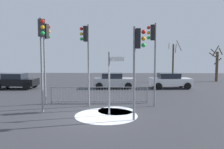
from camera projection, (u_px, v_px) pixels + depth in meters
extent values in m
plane|color=#38383D|center=(95.00, 115.00, 10.85)|extent=(60.00, 60.00, 0.00)
cylinder|color=slate|center=(42.00, 66.00, 11.30)|extent=(0.11, 0.11, 5.03)
cube|color=black|center=(41.00, 28.00, 11.00)|extent=(0.39, 0.36, 0.90)
sphere|color=red|center=(42.00, 21.00, 10.76)|extent=(0.20, 0.20, 0.20)
sphere|color=orange|center=(43.00, 27.00, 10.79)|extent=(0.20, 0.20, 0.20)
sphere|color=green|center=(43.00, 33.00, 10.81)|extent=(0.20, 0.20, 0.20)
cylinder|color=slate|center=(89.00, 66.00, 12.68)|extent=(0.11, 0.11, 4.89)
cube|color=black|center=(86.00, 34.00, 12.55)|extent=(0.24, 0.33, 0.90)
sphere|color=red|center=(81.00, 29.00, 12.55)|extent=(0.20, 0.20, 0.20)
sphere|color=orange|center=(81.00, 34.00, 12.57)|extent=(0.20, 0.20, 0.20)
sphere|color=green|center=(81.00, 39.00, 12.59)|extent=(0.20, 0.20, 0.20)
cylinder|color=slate|center=(134.00, 74.00, 9.83)|extent=(0.11, 0.11, 4.36)
cube|color=black|center=(138.00, 39.00, 9.69)|extent=(0.23, 0.33, 0.90)
sphere|color=red|center=(144.00, 32.00, 9.65)|extent=(0.20, 0.20, 0.20)
sphere|color=orange|center=(144.00, 39.00, 9.68)|extent=(0.20, 0.20, 0.20)
sphere|color=green|center=(143.00, 45.00, 9.70)|extent=(0.20, 0.20, 0.20)
cylinder|color=slate|center=(45.00, 64.00, 13.23)|extent=(0.11, 0.11, 5.13)
cube|color=black|center=(46.00, 31.00, 13.21)|extent=(0.39, 0.35, 0.90)
sphere|color=red|center=(49.00, 27.00, 13.40)|extent=(0.20, 0.20, 0.20)
sphere|color=orange|center=(49.00, 32.00, 13.43)|extent=(0.20, 0.20, 0.20)
sphere|color=green|center=(49.00, 37.00, 13.45)|extent=(0.20, 0.20, 0.20)
cylinder|color=slate|center=(155.00, 65.00, 12.68)|extent=(0.11, 0.11, 4.97)
cube|color=black|center=(153.00, 33.00, 12.58)|extent=(0.31, 0.37, 0.90)
sphere|color=red|center=(149.00, 28.00, 12.65)|extent=(0.20, 0.20, 0.20)
sphere|color=orange|center=(149.00, 33.00, 12.67)|extent=(0.20, 0.20, 0.20)
sphere|color=green|center=(148.00, 38.00, 12.69)|extent=(0.20, 0.20, 0.20)
cylinder|color=slate|center=(109.00, 84.00, 10.69)|extent=(0.09, 0.09, 3.22)
cube|color=white|center=(117.00, 59.00, 10.60)|extent=(0.70, 0.08, 0.22)
cube|color=slate|center=(99.00, 87.00, 13.62)|extent=(6.18, 0.28, 0.04)
cube|color=slate|center=(99.00, 101.00, 13.70)|extent=(6.18, 0.28, 0.04)
cylinder|color=slate|center=(53.00, 95.00, 13.63)|extent=(0.02, 0.02, 1.05)
cylinder|color=slate|center=(56.00, 95.00, 13.63)|extent=(0.02, 0.02, 1.05)
cylinder|color=slate|center=(58.00, 95.00, 13.64)|extent=(0.02, 0.02, 1.05)
cylinder|color=slate|center=(61.00, 95.00, 13.64)|extent=(0.02, 0.02, 1.05)
cylinder|color=slate|center=(64.00, 95.00, 13.64)|extent=(0.02, 0.02, 1.05)
cylinder|color=slate|center=(67.00, 95.00, 13.64)|extent=(0.02, 0.02, 1.05)
cylinder|color=slate|center=(70.00, 95.00, 13.64)|extent=(0.02, 0.02, 1.05)
cylinder|color=slate|center=(73.00, 95.00, 13.65)|extent=(0.02, 0.02, 1.05)
cylinder|color=slate|center=(75.00, 95.00, 13.65)|extent=(0.02, 0.02, 1.05)
cylinder|color=slate|center=(78.00, 95.00, 13.65)|extent=(0.02, 0.02, 1.05)
cylinder|color=slate|center=(81.00, 95.00, 13.65)|extent=(0.02, 0.02, 1.05)
cylinder|color=slate|center=(84.00, 95.00, 13.65)|extent=(0.02, 0.02, 1.05)
cylinder|color=slate|center=(87.00, 95.00, 13.66)|extent=(0.02, 0.02, 1.05)
cylinder|color=slate|center=(90.00, 95.00, 13.66)|extent=(0.02, 0.02, 1.05)
cylinder|color=slate|center=(92.00, 95.00, 13.66)|extent=(0.02, 0.02, 1.05)
cylinder|color=slate|center=(95.00, 95.00, 13.66)|extent=(0.02, 0.02, 1.05)
cylinder|color=slate|center=(98.00, 95.00, 13.67)|extent=(0.02, 0.02, 1.05)
cylinder|color=slate|center=(101.00, 95.00, 13.67)|extent=(0.02, 0.02, 1.05)
cylinder|color=slate|center=(104.00, 95.00, 13.67)|extent=(0.02, 0.02, 1.05)
cylinder|color=slate|center=(107.00, 95.00, 13.67)|extent=(0.02, 0.02, 1.05)
cylinder|color=slate|center=(109.00, 95.00, 13.67)|extent=(0.02, 0.02, 1.05)
cylinder|color=slate|center=(112.00, 95.00, 13.68)|extent=(0.02, 0.02, 1.05)
cylinder|color=slate|center=(115.00, 95.00, 13.68)|extent=(0.02, 0.02, 1.05)
cylinder|color=slate|center=(118.00, 95.00, 13.68)|extent=(0.02, 0.02, 1.05)
cylinder|color=slate|center=(121.00, 95.00, 13.68)|extent=(0.02, 0.02, 1.05)
cylinder|color=slate|center=(123.00, 95.00, 13.68)|extent=(0.02, 0.02, 1.05)
cylinder|color=slate|center=(126.00, 95.00, 13.69)|extent=(0.02, 0.02, 1.05)
cylinder|color=slate|center=(129.00, 95.00, 13.69)|extent=(0.02, 0.02, 1.05)
cylinder|color=slate|center=(132.00, 95.00, 13.69)|extent=(0.02, 0.02, 1.05)
cylinder|color=slate|center=(135.00, 95.00, 13.69)|extent=(0.02, 0.02, 1.05)
cylinder|color=slate|center=(137.00, 95.00, 13.69)|extent=(0.02, 0.02, 1.05)
cylinder|color=slate|center=(140.00, 95.00, 13.70)|extent=(0.02, 0.02, 1.05)
cylinder|color=slate|center=(143.00, 95.00, 13.70)|extent=(0.02, 0.02, 1.05)
cylinder|color=slate|center=(146.00, 95.00, 13.70)|extent=(0.02, 0.02, 1.05)
cylinder|color=slate|center=(51.00, 95.00, 13.63)|extent=(0.06, 0.06, 1.05)
cylinder|color=slate|center=(147.00, 95.00, 13.70)|extent=(0.06, 0.06, 1.05)
cube|color=black|center=(16.00, 82.00, 20.05)|extent=(3.85, 1.82, 0.65)
cube|color=#1E232D|center=(15.00, 76.00, 20.01)|extent=(1.95, 1.56, 0.55)
cylinder|color=black|center=(34.00, 84.00, 20.84)|extent=(0.65, 0.24, 0.64)
cylinder|color=black|center=(26.00, 87.00, 19.15)|extent=(0.65, 0.24, 0.64)
cylinder|color=black|center=(8.00, 84.00, 21.00)|extent=(0.65, 0.24, 0.64)
cube|color=#B2B5BA|center=(114.00, 81.00, 20.47)|extent=(3.81, 1.73, 0.65)
cube|color=#1E232D|center=(112.00, 76.00, 20.43)|extent=(1.91, 1.52, 0.55)
cylinder|color=black|center=(127.00, 84.00, 21.32)|extent=(0.64, 0.23, 0.64)
cylinder|color=black|center=(128.00, 86.00, 19.63)|extent=(0.64, 0.23, 0.64)
cylinder|color=black|center=(101.00, 84.00, 21.37)|extent=(0.64, 0.23, 0.64)
cylinder|color=black|center=(99.00, 86.00, 19.68)|extent=(0.64, 0.23, 0.64)
cube|color=silver|center=(170.00, 82.00, 20.41)|extent=(3.88, 1.89, 0.65)
cube|color=#1E232D|center=(169.00, 76.00, 20.36)|extent=(1.97, 1.60, 0.55)
cylinder|color=black|center=(181.00, 84.00, 21.31)|extent=(0.65, 0.25, 0.64)
cylinder|color=black|center=(187.00, 86.00, 19.62)|extent=(0.65, 0.25, 0.64)
cylinder|color=black|center=(154.00, 84.00, 21.25)|extent=(0.65, 0.25, 0.64)
cylinder|color=black|center=(158.00, 86.00, 19.55)|extent=(0.65, 0.25, 0.64)
cylinder|color=#473828|center=(173.00, 63.00, 25.86)|extent=(0.21, 0.21, 4.57)
cylinder|color=#473828|center=(179.00, 46.00, 25.25)|extent=(0.96, 1.19, 1.17)
cylinder|color=#473828|center=(169.00, 46.00, 25.83)|extent=(0.31, 1.07, 0.81)
cylinder|color=#473828|center=(176.00, 48.00, 25.68)|extent=(0.15, 0.65, 1.02)
cylinder|color=#473828|center=(217.00, 67.00, 26.15)|extent=(0.33, 0.33, 3.67)
cylinder|color=#473828|center=(218.00, 61.00, 26.40)|extent=(0.77, 0.60, 0.87)
cylinder|color=#473828|center=(216.00, 51.00, 26.37)|extent=(0.87, 0.22, 1.36)
cylinder|color=#473828|center=(213.00, 56.00, 25.77)|extent=(0.69, 1.27, 0.80)
cylinder|color=#473828|center=(221.00, 51.00, 25.68)|extent=(0.75, 0.63, 0.81)
cylinder|color=#473828|center=(215.00, 53.00, 25.75)|extent=(0.68, 1.00, 0.90)
cylinder|color=white|center=(116.00, 111.00, 11.78)|extent=(1.99, 1.99, 0.01)
cylinder|color=white|center=(106.00, 115.00, 10.81)|extent=(3.19, 3.19, 0.01)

